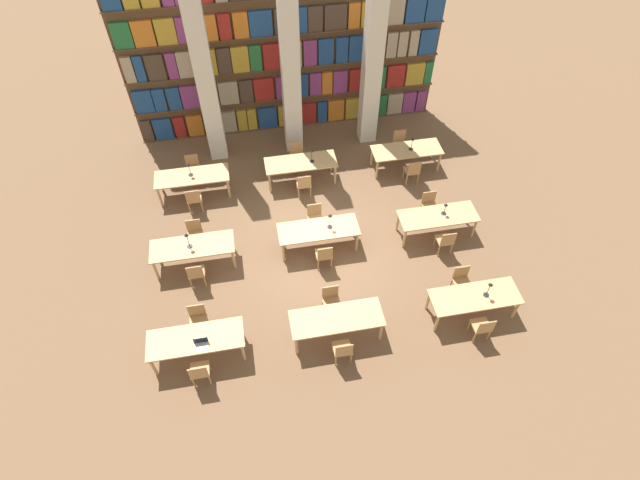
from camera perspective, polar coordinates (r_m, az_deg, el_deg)
name	(u,v)px	position (r m, az deg, el deg)	size (l,w,h in m)	color
ground_plane	(318,248)	(13.89, -0.21, -0.93)	(40.00, 40.00, 0.00)	brown
bookshelf_bank	(286,52)	(16.58, -3.96, 20.64)	(10.01, 0.35, 5.50)	brown
pillar_left	(204,72)	(15.36, -13.14, 18.18)	(0.54, 0.54, 6.00)	silver
pillar_center	(290,64)	(15.41, -3.44, 19.46)	(0.54, 0.54, 6.00)	silver
pillar_right	(373,56)	(15.86, 6.08, 20.21)	(0.54, 0.54, 6.00)	silver
reading_table_0	(196,340)	(11.85, -14.01, -11.05)	(2.18, 0.81, 0.74)	tan
chair_0	(200,372)	(11.68, -13.60, -14.42)	(0.42, 0.40, 0.86)	tan
chair_1	(198,319)	(12.37, -13.76, -8.73)	(0.42, 0.40, 0.86)	tan
laptop	(201,345)	(11.62, -13.42, -11.57)	(0.32, 0.22, 0.21)	silver
reading_table_1	(337,320)	(11.78, 1.91, -9.08)	(2.18, 0.81, 0.74)	tan
chair_2	(343,350)	(11.62, 2.62, -12.43)	(0.42, 0.40, 0.86)	tan
chair_3	(331,300)	(12.31, 1.27, -6.86)	(0.42, 0.40, 0.86)	tan
reading_table_2	(475,298)	(12.66, 17.25, -6.35)	(2.18, 0.81, 0.74)	tan
chair_4	(482,327)	(12.50, 18.07, -9.42)	(0.42, 0.40, 0.86)	tan
chair_5	(461,280)	(13.14, 15.85, -4.43)	(0.42, 0.40, 0.86)	tan
desk_lamp_0	(490,287)	(12.44, 18.81, -5.13)	(0.14, 0.14, 0.49)	#232328
reading_table_3	(192,248)	(13.46, -14.37, -0.88)	(2.18, 0.81, 0.74)	tan
chair_6	(196,273)	(13.17, -13.98, -3.67)	(0.42, 0.40, 0.86)	tan
chair_7	(195,233)	(14.05, -14.09, 0.77)	(0.42, 0.40, 0.86)	tan
desk_lamp_1	(187,238)	(13.15, -14.94, 0.22)	(0.14, 0.14, 0.50)	#232328
reading_table_4	(318,231)	(13.43, -0.19, 1.07)	(2.18, 0.81, 0.74)	tan
chair_8	(324,255)	(13.14, 0.47, -1.69)	(0.42, 0.40, 0.86)	tan
chair_9	(315,217)	(14.03, -0.57, 2.63)	(0.42, 0.40, 0.86)	tan
desk_lamp_2	(330,218)	(13.16, 1.16, 2.47)	(0.14, 0.14, 0.50)	#232328
reading_table_5	(438,217)	(14.13, 13.31, 2.53)	(2.18, 0.81, 0.74)	tan
chair_10	(445,241)	(13.88, 14.15, -0.06)	(0.42, 0.40, 0.86)	tan
chair_11	(429,205)	(14.71, 12.37, 3.96)	(0.42, 0.40, 0.86)	tan
desk_lamp_3	(445,207)	(13.98, 14.15, 3.69)	(0.14, 0.14, 0.40)	#232328
reading_table_6	(192,178)	(15.38, -14.41, 6.92)	(2.18, 0.81, 0.74)	tan
chair_12	(194,198)	(15.00, -14.22, 4.63)	(0.42, 0.40, 0.86)	tan
chair_13	(193,167)	(16.02, -14.31, 8.04)	(0.42, 0.40, 0.86)	tan
desk_lamp_4	(189,167)	(15.16, -14.76, 8.02)	(0.14, 0.14, 0.44)	#232328
reading_table_7	(301,164)	(15.37, -2.21, 8.69)	(2.18, 0.81, 0.74)	tan
chair_14	(304,184)	(14.99, -1.85, 6.42)	(0.42, 0.40, 0.86)	tan
chair_15	(297,155)	(16.02, -2.65, 9.73)	(0.42, 0.40, 0.86)	tan
desk_lamp_5	(312,154)	(15.12, -0.96, 9.85)	(0.14, 0.14, 0.46)	#232328
reading_table_8	(407,151)	(16.04, 9.86, 9.94)	(2.18, 0.81, 0.74)	tan
chair_16	(412,171)	(15.68, 10.52, 7.80)	(0.42, 0.40, 0.86)	tan
chair_17	(400,143)	(16.66, 9.11, 10.93)	(0.42, 0.40, 0.86)	tan
desk_lamp_6	(412,142)	(15.83, 10.50, 11.00)	(0.14, 0.14, 0.45)	#232328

